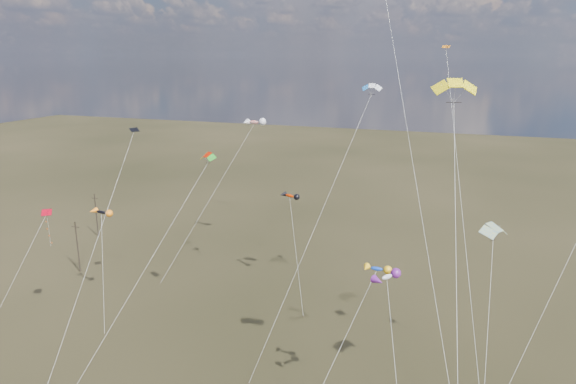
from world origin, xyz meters
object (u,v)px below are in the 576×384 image
(parafoil_yellow, at_px, (456,84))
(novelty_black_orange, at_px, (101,212))
(utility_pole_near, at_px, (78,246))
(utility_pole_far, at_px, (96,215))

(parafoil_yellow, height_order, novelty_black_orange, parafoil_yellow)
(parafoil_yellow, bearing_deg, novelty_black_orange, 163.09)
(parafoil_yellow, distance_m, novelty_black_orange, 46.38)
(utility_pole_near, relative_size, novelty_black_orange, 0.59)
(utility_pole_far, xyz_separation_m, parafoil_yellow, (61.15, -34.66, 26.02))
(parafoil_yellow, xyz_separation_m, novelty_black_orange, (-41.27, 12.54, -17.03))
(utility_pole_far, height_order, novelty_black_orange, novelty_black_orange)
(novelty_black_orange, bearing_deg, utility_pole_near, 145.67)
(utility_pole_near, relative_size, parafoil_yellow, 0.26)
(utility_pole_near, distance_m, parafoil_yellow, 62.68)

